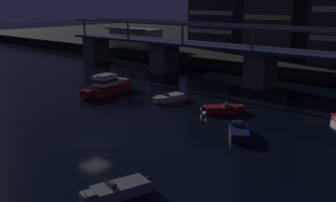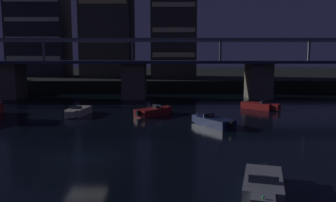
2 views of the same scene
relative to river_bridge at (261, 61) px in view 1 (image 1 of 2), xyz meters
name	(u,v)px [view 1 (image 1 of 2)]	position (x,y,z in m)	size (l,w,h in m)	color
ground_plane	(94,141)	(0.00, -32.81, -4.03)	(400.00, 400.00, 0.00)	black
river_bridge	(261,61)	(0.00, 0.00, 0.00)	(85.34, 6.40, 9.38)	#605B51
tower_west_low	(220,3)	(-23.87, 24.29, 8.63)	(12.69, 8.21, 21.23)	#282833
waterfront_pavilion	(135,38)	(-39.61, 11.91, 0.41)	(12.40, 7.40, 4.70)	#B2AD9E
cabin_cruiser_near_left	(106,86)	(-14.82, -18.49, -2.98)	(3.93, 9.35, 2.79)	maroon
speedboat_mid_left	(239,132)	(9.71, -22.27, -3.61)	(3.92, 4.73, 1.16)	#19234C
speedboat_mid_center	(169,98)	(-4.86, -16.05, -3.61)	(2.20, 5.23, 1.16)	beige
speedboat_mid_right	(222,109)	(3.70, -16.17, -3.61)	(4.29, 4.48, 1.16)	maroon
speedboat_far_center	(118,190)	(9.93, -38.69, -3.61)	(2.80, 5.18, 1.16)	gray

